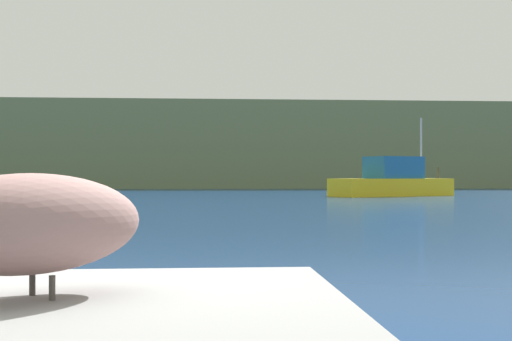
% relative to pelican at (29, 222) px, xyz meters
% --- Properties ---
extents(hillside_backdrop, '(140.00, 17.02, 8.13)m').
position_rel_pelican_xyz_m(hillside_backdrop, '(0.13, 70.97, 3.05)').
color(hillside_backdrop, '#6B7A51').
rests_on(hillside_backdrop, ground).
extents(pelican, '(1.33, 1.16, 0.91)m').
position_rel_pelican_xyz_m(pelican, '(0.00, 0.00, 0.00)').
color(pelican, gray).
rests_on(pelican, pier_dock).
extents(fishing_boat_yellow, '(7.96, 5.40, 4.74)m').
position_rel_pelican_xyz_m(fishing_boat_yellow, '(12.29, 39.25, -0.14)').
color(fishing_boat_yellow, yellow).
rests_on(fishing_boat_yellow, ground).
extents(mooring_buoy, '(0.68, 0.68, 0.68)m').
position_rel_pelican_xyz_m(mooring_buoy, '(-3.90, 14.61, -0.68)').
color(mooring_buoy, yellow).
rests_on(mooring_buoy, ground).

